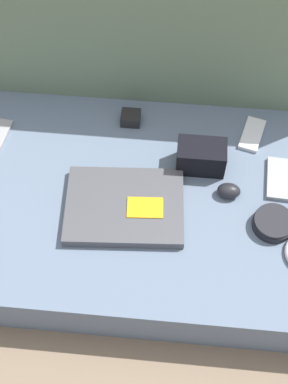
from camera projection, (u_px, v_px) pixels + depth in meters
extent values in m
plane|color=#7A6651|center=(144.00, 224.00, 1.51)|extent=(8.00, 8.00, 0.00)
cube|color=slate|center=(144.00, 211.00, 1.44)|extent=(1.07, 0.66, 0.15)
cube|color=#60755B|center=(158.00, 43.00, 1.50)|extent=(1.07, 0.20, 0.57)
cube|color=#47474C|center=(125.00, 206.00, 1.35)|extent=(0.31, 0.24, 0.03)
cube|color=orange|center=(145.00, 208.00, 1.33)|extent=(0.09, 0.07, 0.00)
ellipsoid|color=black|center=(229.00, 191.00, 1.37)|extent=(0.06, 0.05, 0.04)
cylinder|color=black|center=(273.00, 224.00, 1.33)|extent=(0.10, 0.10, 0.02)
cylinder|color=#232328|center=(274.00, 221.00, 1.31)|extent=(0.10, 0.10, 0.01)
cube|color=#99999E|center=(279.00, 179.00, 1.40)|extent=(0.07, 0.13, 0.01)
cube|color=silver|center=(252.00, 134.00, 1.49)|extent=(0.08, 0.12, 0.01)
cube|color=black|center=(201.00, 157.00, 1.40)|extent=(0.13, 0.08, 0.08)
cube|color=black|center=(131.00, 118.00, 1.50)|extent=(0.05, 0.05, 0.03)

